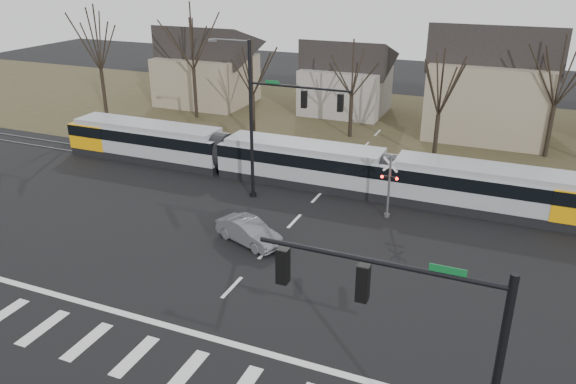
% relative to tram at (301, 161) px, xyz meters
% --- Properties ---
extents(ground, '(140.00, 140.00, 0.00)m').
position_rel_tram_xyz_m(ground, '(1.96, -16.00, -1.60)').
color(ground, black).
extents(grass_verge, '(140.00, 28.00, 0.01)m').
position_rel_tram_xyz_m(grass_verge, '(1.96, 16.00, -1.59)').
color(grass_verge, '#38331E').
rests_on(grass_verge, ground).
extents(crosswalk, '(27.00, 2.60, 0.01)m').
position_rel_tram_xyz_m(crosswalk, '(1.96, -20.00, -1.59)').
color(crosswalk, silver).
rests_on(crosswalk, ground).
extents(stop_line, '(28.00, 0.35, 0.01)m').
position_rel_tram_xyz_m(stop_line, '(1.96, -17.80, -1.59)').
color(stop_line, silver).
rests_on(stop_line, ground).
extents(lane_dashes, '(0.18, 30.00, 0.01)m').
position_rel_tram_xyz_m(lane_dashes, '(1.96, -0.00, -1.59)').
color(lane_dashes, silver).
rests_on(lane_dashes, ground).
extents(rail_pair, '(90.00, 1.52, 0.06)m').
position_rel_tram_xyz_m(rail_pair, '(1.96, -0.20, -1.57)').
color(rail_pair, '#59595E').
rests_on(rail_pair, ground).
extents(tram, '(38.63, 2.87, 2.93)m').
position_rel_tram_xyz_m(tram, '(0.00, 0.00, 0.00)').
color(tram, gray).
rests_on(tram, ground).
extents(sedan, '(4.21, 5.11, 1.37)m').
position_rel_tram_xyz_m(sedan, '(0.66, -9.52, -0.91)').
color(sedan, '#5B5C64').
rests_on(sedan, ground).
extents(signal_pole_near_right, '(6.72, 0.44, 8.00)m').
position_rel_tram_xyz_m(signal_pole_near_right, '(12.07, -22.00, 3.57)').
color(signal_pole_near_right, black).
rests_on(signal_pole_near_right, ground).
extents(signal_pole_far, '(9.28, 0.44, 10.20)m').
position_rel_tram_xyz_m(signal_pole_far, '(-0.45, -3.50, 4.10)').
color(signal_pole_far, black).
rests_on(signal_pole_far, ground).
extents(rail_crossing_signal, '(1.08, 0.36, 4.00)m').
position_rel_tram_xyz_m(rail_crossing_signal, '(6.96, -3.21, 0.29)').
color(rail_crossing_signal, '#59595B').
rests_on(rail_crossing_signal, ground).
extents(tree_row, '(59.20, 7.20, 10.00)m').
position_rel_tram_xyz_m(tree_row, '(3.96, 10.00, 3.40)').
color(tree_row, black).
rests_on(tree_row, ground).
extents(house_a, '(9.72, 8.64, 8.60)m').
position_rel_tram_xyz_m(house_a, '(-18.04, 18.00, 2.87)').
color(house_a, gray).
rests_on(house_a, ground).
extents(house_b, '(8.64, 7.56, 7.65)m').
position_rel_tram_xyz_m(house_b, '(-3.04, 20.00, 2.37)').
color(house_b, gray).
rests_on(house_b, ground).
extents(house_c, '(10.80, 8.64, 10.10)m').
position_rel_tram_xyz_m(house_c, '(10.96, 17.00, 3.64)').
color(house_c, gray).
rests_on(house_c, ground).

